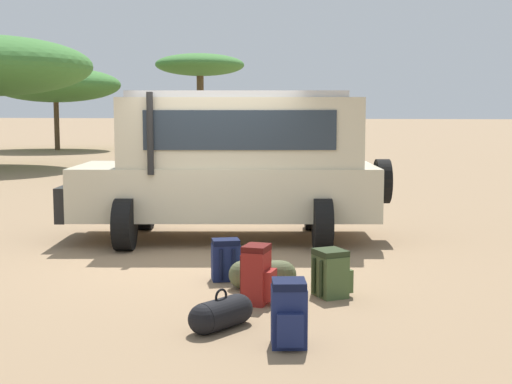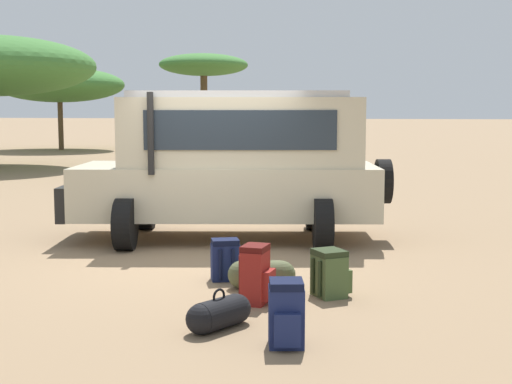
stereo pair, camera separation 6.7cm
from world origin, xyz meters
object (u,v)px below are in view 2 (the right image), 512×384
(backpack_beside_front_wheel, at_px, (256,275))
(backpack_near_rear_wheel, at_px, (225,260))
(backpack_cluster_center, at_px, (330,274))
(safari_vehicle, at_px, (233,162))
(acacia_tree_centre_back, at_px, (204,66))
(duffel_bag_soft_canvas, at_px, (219,314))
(acacia_tree_far_left, at_px, (59,85))
(duffel_bag_low_black_case, at_px, (262,275))
(backpack_outermost, at_px, (286,314))

(backpack_beside_front_wheel, xyz_separation_m, backpack_near_rear_wheel, (-0.63, 1.00, -0.07))
(backpack_cluster_center, xyz_separation_m, backpack_near_rear_wheel, (-1.39, 0.52, -0.01))
(safari_vehicle, bearing_deg, acacia_tree_centre_back, 107.76)
(duffel_bag_soft_canvas, bearing_deg, backpack_beside_front_wheel, 81.16)
(safari_vehicle, distance_m, backpack_beside_front_wheel, 4.13)
(backpack_cluster_center, relative_size, backpack_near_rear_wheel, 1.04)
(duffel_bag_soft_canvas, distance_m, acacia_tree_centre_back, 34.09)
(acacia_tree_far_left, xyz_separation_m, acacia_tree_centre_back, (6.89, 3.77, 1.14))
(safari_vehicle, height_order, backpack_near_rear_wheel, safari_vehicle)
(safari_vehicle, height_order, duffel_bag_low_black_case, safari_vehicle)
(backpack_beside_front_wheel, relative_size, backpack_near_rear_wheel, 1.26)
(acacia_tree_centre_back, bearing_deg, backpack_beside_front_wheel, -72.21)
(backpack_near_rear_wheel, bearing_deg, backpack_beside_front_wheel, -57.86)
(safari_vehicle, xyz_separation_m, duffel_bag_low_black_case, (1.16, -3.17, -1.12))
(duffel_bag_low_black_case, xyz_separation_m, acacia_tree_far_left, (-16.87, 26.91, 3.29))
(backpack_cluster_center, height_order, acacia_tree_far_left, acacia_tree_far_left)
(backpack_cluster_center, bearing_deg, backpack_near_rear_wheel, 159.67)
(backpack_cluster_center, bearing_deg, acacia_tree_far_left, 123.18)
(backpack_cluster_center, distance_m, acacia_tree_centre_back, 32.98)
(acacia_tree_far_left, height_order, acacia_tree_centre_back, acacia_tree_centre_back)
(backpack_near_rear_wheel, distance_m, backpack_outermost, 2.64)
(safari_vehicle, bearing_deg, acacia_tree_far_left, 123.48)
(backpack_cluster_center, xyz_separation_m, backpack_outermost, (-0.18, -1.83, 0.03))
(duffel_bag_low_black_case, distance_m, acacia_tree_far_left, 31.93)
(duffel_bag_low_black_case, bearing_deg, backpack_cluster_center, -11.53)
(backpack_beside_front_wheel, xyz_separation_m, acacia_tree_far_left, (-16.95, 27.56, 3.14))
(safari_vehicle, height_order, acacia_tree_far_left, acacia_tree_far_left)
(backpack_near_rear_wheel, distance_m, duffel_bag_low_black_case, 0.65)
(duffel_bag_soft_canvas, relative_size, acacia_tree_far_left, 0.10)
(backpack_beside_front_wheel, xyz_separation_m, duffel_bag_soft_canvas, (-0.15, -0.99, -0.17))
(backpack_outermost, height_order, duffel_bag_low_black_case, backpack_outermost)
(backpack_cluster_center, distance_m, backpack_outermost, 1.84)
(backpack_cluster_center, xyz_separation_m, acacia_tree_centre_back, (-10.82, 30.85, 4.34))
(backpack_beside_front_wheel, distance_m, duffel_bag_low_black_case, 0.67)
(backpack_beside_front_wheel, xyz_separation_m, backpack_cluster_center, (0.77, 0.48, -0.05))
(safari_vehicle, distance_m, backpack_cluster_center, 4.03)
(backpack_near_rear_wheel, relative_size, acacia_tree_far_left, 0.08)
(backpack_outermost, bearing_deg, safari_vehicle, 109.46)
(duffel_bag_low_black_case, height_order, acacia_tree_far_left, acacia_tree_far_left)
(backpack_beside_front_wheel, bearing_deg, backpack_outermost, -66.63)
(backpack_beside_front_wheel, relative_size, backpack_cluster_center, 1.20)
(backpack_outermost, relative_size, duffel_bag_soft_canvas, 0.84)
(backpack_beside_front_wheel, distance_m, backpack_outermost, 1.47)
(backpack_beside_front_wheel, height_order, backpack_cluster_center, backpack_beside_front_wheel)
(backpack_near_rear_wheel, relative_size, backpack_outermost, 0.86)
(backpack_beside_front_wheel, bearing_deg, duffel_bag_soft_canvas, -98.84)
(safari_vehicle, height_order, backpack_beside_front_wheel, safari_vehicle)
(duffel_bag_low_black_case, height_order, duffel_bag_soft_canvas, duffel_bag_low_black_case)
(duffel_bag_low_black_case, bearing_deg, acacia_tree_centre_back, 108.01)
(duffel_bag_low_black_case, height_order, acacia_tree_centre_back, acacia_tree_centre_back)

